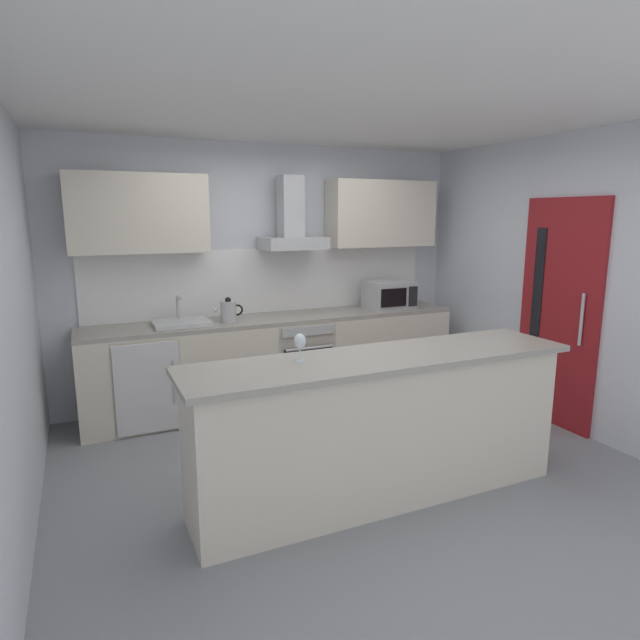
# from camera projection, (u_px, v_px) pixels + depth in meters

# --- Properties ---
(ground) EXTENTS (5.27, 4.56, 0.02)m
(ground) POSITION_uv_depth(u_px,v_px,m) (344.00, 462.00, 4.16)
(ground) COLOR gray
(ceiling) EXTENTS (5.27, 4.56, 0.02)m
(ceiling) POSITION_uv_depth(u_px,v_px,m) (347.00, 110.00, 3.66)
(ceiling) COLOR white
(wall_back) EXTENTS (5.27, 0.12, 2.60)m
(wall_back) POSITION_uv_depth(u_px,v_px,m) (265.00, 273.00, 5.55)
(wall_back) COLOR silver
(wall_back) RESTS_ON ground
(wall_left) EXTENTS (0.12, 4.56, 2.60)m
(wall_left) POSITION_uv_depth(u_px,v_px,m) (2.00, 322.00, 3.02)
(wall_left) COLOR silver
(wall_left) RESTS_ON ground
(wall_right) EXTENTS (0.12, 4.56, 2.60)m
(wall_right) POSITION_uv_depth(u_px,v_px,m) (561.00, 282.00, 4.80)
(wall_right) COLOR silver
(wall_right) RESTS_ON ground
(backsplash_tile) EXTENTS (3.63, 0.02, 0.66)m
(backsplash_tile) POSITION_uv_depth(u_px,v_px,m) (268.00, 280.00, 5.50)
(backsplash_tile) COLOR white
(counter_back) EXTENTS (3.76, 0.60, 0.90)m
(counter_back) POSITION_uv_depth(u_px,v_px,m) (279.00, 360.00, 5.38)
(counter_back) COLOR beige
(counter_back) RESTS_ON ground
(counter_island) EXTENTS (2.66, 0.64, 1.00)m
(counter_island) POSITION_uv_depth(u_px,v_px,m) (381.00, 427.00, 3.55)
(counter_island) COLOR beige
(counter_island) RESTS_ON ground
(upper_cabinets) EXTENTS (3.71, 0.32, 0.70)m
(upper_cabinets) POSITION_uv_depth(u_px,v_px,m) (272.00, 214.00, 5.23)
(upper_cabinets) COLOR beige
(side_door) EXTENTS (0.08, 0.85, 2.05)m
(side_door) POSITION_uv_depth(u_px,v_px,m) (558.00, 314.00, 4.77)
(side_door) COLOR maroon
(side_door) RESTS_ON ground
(oven) EXTENTS (0.60, 0.62, 0.80)m
(oven) POSITION_uv_depth(u_px,v_px,m) (298.00, 358.00, 5.43)
(oven) COLOR slate
(oven) RESTS_ON ground
(refrigerator) EXTENTS (0.58, 0.60, 0.85)m
(refrigerator) POSITION_uv_depth(u_px,v_px,m) (144.00, 380.00, 4.82)
(refrigerator) COLOR white
(refrigerator) RESTS_ON ground
(microwave) EXTENTS (0.50, 0.38, 0.30)m
(microwave) POSITION_uv_depth(u_px,v_px,m) (389.00, 295.00, 5.72)
(microwave) COLOR #B7BABC
(microwave) RESTS_ON counter_back
(sink) EXTENTS (0.50, 0.40, 0.26)m
(sink) POSITION_uv_depth(u_px,v_px,m) (181.00, 322.00, 4.88)
(sink) COLOR silver
(sink) RESTS_ON counter_back
(kettle) EXTENTS (0.29, 0.15, 0.24)m
(kettle) POSITION_uv_depth(u_px,v_px,m) (228.00, 311.00, 5.01)
(kettle) COLOR #B7BABC
(kettle) RESTS_ON counter_back
(range_hood) EXTENTS (0.62, 0.45, 0.72)m
(range_hood) POSITION_uv_depth(u_px,v_px,m) (292.00, 226.00, 5.29)
(range_hood) COLOR #B7BABC
(wine_glass) EXTENTS (0.08, 0.08, 0.18)m
(wine_glass) POSITION_uv_depth(u_px,v_px,m) (300.00, 342.00, 3.29)
(wine_glass) COLOR silver
(wine_glass) RESTS_ON counter_island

